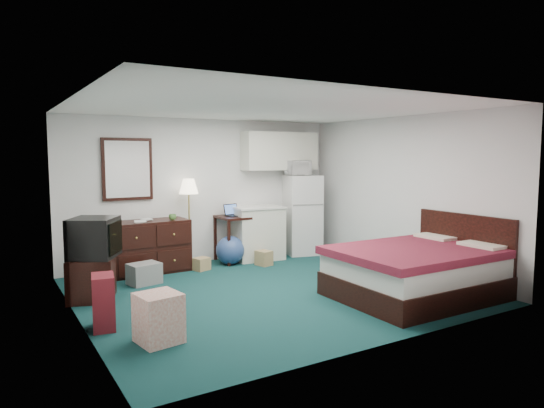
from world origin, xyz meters
TOP-DOWN VIEW (x-y plane):
  - floor at (0.00, 0.00)m, footprint 5.00×4.50m
  - ceiling at (0.00, 0.00)m, footprint 5.00×4.50m
  - walls at (0.00, 0.00)m, footprint 5.01×4.51m
  - mirror at (-1.35, 2.22)m, footprint 0.80×0.06m
  - upper_cabinets at (1.45, 2.08)m, footprint 1.50×0.35m
  - headboard at (2.46, -1.25)m, footprint 0.06×1.56m
  - dresser at (-1.12, 1.91)m, footprint 1.25×0.61m
  - floor_lamp at (-0.40, 2.00)m, footprint 0.39×0.39m
  - desk at (0.46, 1.93)m, footprint 0.65×0.65m
  - exercise_ball at (0.24, 1.75)m, footprint 0.54×0.54m
  - kitchen_counter at (0.86, 1.91)m, footprint 0.90×0.72m
  - fridge at (1.83, 1.88)m, footprint 0.75×0.75m
  - bed at (1.48, -1.25)m, footprint 2.05×1.61m
  - tv_stand at (-2.21, 0.85)m, footprint 0.72×0.75m
  - suitcase at (-2.31, -0.35)m, footprint 0.29×0.40m
  - retail_box at (-1.92, -1.03)m, footprint 0.46×0.46m
  - file_bin at (-1.40, 1.25)m, footprint 0.49×0.41m
  - cardboard_box_a at (-0.35, 1.61)m, footprint 0.30×0.28m
  - cardboard_box_b at (0.70, 1.39)m, footprint 0.26×0.29m
  - laptop at (0.41, 1.92)m, footprint 0.34×0.30m
  - crt_tv at (-2.16, 0.84)m, footprint 0.79×0.81m
  - microwave at (1.75, 1.93)m, footprint 0.58×0.51m
  - book_a at (-1.37, 1.83)m, footprint 0.18×0.06m
  - book_b at (-1.22, 1.99)m, footprint 0.17×0.04m
  - mug at (-0.77, 1.78)m, footprint 0.15×0.13m

SIDE VIEW (x-z plane):
  - floor at x=0.00m, z-range -0.01..0.01m
  - cardboard_box_a at x=-0.35m, z-range 0.00..0.21m
  - cardboard_box_b at x=0.70m, z-range 0.00..0.25m
  - file_bin at x=-1.40m, z-range 0.00..0.30m
  - exercise_ball at x=0.24m, z-range 0.00..0.49m
  - retail_box at x=-1.92m, z-range 0.00..0.50m
  - tv_stand at x=-2.21m, z-range 0.00..0.55m
  - suitcase at x=-2.31m, z-range 0.00..0.59m
  - bed at x=1.48m, z-range 0.00..0.65m
  - desk at x=0.46m, z-range 0.00..0.81m
  - dresser at x=-1.12m, z-range 0.00..0.84m
  - kitchen_counter at x=0.86m, z-range 0.00..0.93m
  - headboard at x=2.46m, z-range 0.05..1.05m
  - floor_lamp at x=-0.40m, z-range 0.00..1.48m
  - fridge at x=1.83m, z-range 0.00..1.50m
  - crt_tv at x=-2.16m, z-range 0.55..1.07m
  - mug at x=-0.77m, z-range 0.84..0.96m
  - laptop at x=0.41m, z-range 0.81..1.01m
  - book_b at x=-1.22m, z-range 0.84..1.07m
  - book_a at x=-1.37m, z-range 0.84..1.08m
  - walls at x=0.00m, z-range 0.00..2.50m
  - mirror at x=-1.35m, z-range 1.15..2.15m
  - microwave at x=1.75m, z-range 1.50..1.84m
  - upper_cabinets at x=1.45m, z-range 1.60..2.30m
  - ceiling at x=0.00m, z-range 2.50..2.50m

